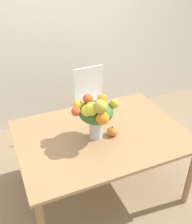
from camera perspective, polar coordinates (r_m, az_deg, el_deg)
name	(u,v)px	position (r m, az deg, el deg)	size (l,w,h in m)	color
ground_plane	(100,187)	(2.95, 0.95, -16.09)	(12.00, 12.00, 0.00)	#8E7556
wall_back	(52,28)	(3.54, -9.51, 17.66)	(8.00, 0.06, 2.70)	white
dining_table	(101,140)	(2.51, 1.08, -6.03)	(1.55, 1.12, 0.73)	#9E754C
flower_vase	(96,113)	(2.25, -0.10, -0.29)	(0.42, 0.37, 0.46)	silver
pumpkin	(112,131)	(2.42, 3.59, -4.19)	(0.11, 0.11, 0.10)	orange
dining_chair_near_window	(93,105)	(3.37, -0.75, 1.63)	(0.44, 0.44, 0.96)	white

